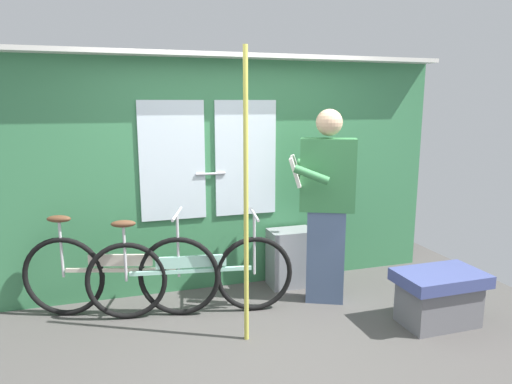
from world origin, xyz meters
name	(u,v)px	position (x,y,z in m)	size (l,w,h in m)	color
ground_plane	(268,341)	(0.00, 0.00, -0.02)	(5.27, 3.94, 0.04)	#474442
train_door_wall	(229,169)	(-0.01, 1.16, 1.17)	(4.27, 0.28, 2.24)	#387A4C
bicycle_near_door	(120,274)	(-1.07, 0.76, 0.37)	(1.62, 0.62, 0.91)	black
bicycle_leaning_behind	(190,275)	(-0.50, 0.59, 0.36)	(1.74, 0.46, 0.88)	black
passenger_reading_newspaper	(326,203)	(0.72, 0.52, 0.93)	(0.64, 0.58, 1.75)	slate
trash_bin_by_wall	(291,258)	(0.56, 0.95, 0.29)	(0.43, 0.28, 0.57)	gray
handrail_pole	(246,201)	(-0.16, 0.05, 1.10)	(0.04, 0.04, 2.20)	#C6C14C
bench_seat_corner	(439,296)	(1.42, -0.19, 0.24)	(0.70, 0.44, 0.45)	#3D477F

